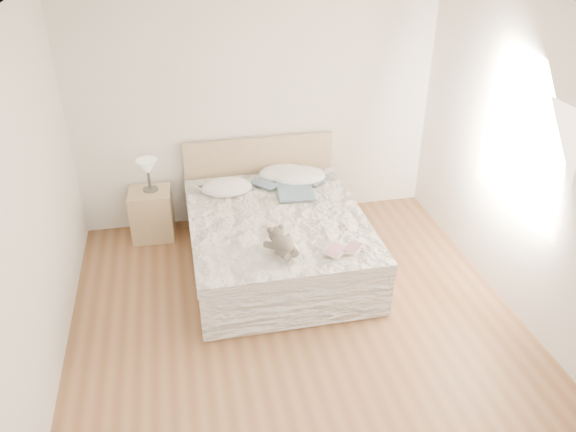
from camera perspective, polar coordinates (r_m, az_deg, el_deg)
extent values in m
cube|color=brown|center=(5.01, 1.43, -12.20)|extent=(4.00, 4.50, 0.00)
cube|color=white|center=(3.78, 1.97, 19.86)|extent=(4.00, 4.50, 0.00)
cube|color=silver|center=(6.26, -3.19, 11.12)|extent=(4.00, 0.02, 2.70)
cube|color=silver|center=(4.28, -25.38, -1.24)|extent=(0.02, 4.50, 2.70)
cube|color=silver|center=(5.04, 24.41, 3.62)|extent=(0.02, 4.50, 2.70)
cube|color=white|center=(5.22, 22.74, 6.05)|extent=(0.02, 1.30, 1.10)
cube|color=tan|center=(5.84, -1.13, -4.05)|extent=(1.68, 2.08, 0.20)
cube|color=silver|center=(5.70, -1.16, -1.96)|extent=(1.60, 2.00, 0.30)
cube|color=silver|center=(5.56, -1.08, -0.57)|extent=(1.72, 2.05, 0.10)
cube|color=tan|center=(6.53, -2.90, 3.87)|extent=(1.70, 0.06, 1.00)
cube|color=tan|center=(6.40, -13.65, 0.20)|extent=(0.47, 0.42, 0.56)
cylinder|color=#45413B|center=(6.29, -13.81, 2.66)|extent=(0.16, 0.16, 0.02)
cylinder|color=#3F3B35|center=(6.24, -13.94, 3.66)|extent=(0.03, 0.03, 0.22)
cone|color=beige|center=(6.18, -14.10, 4.84)|extent=(0.25, 0.25, 0.16)
ellipsoid|color=white|center=(6.03, -6.24, 2.91)|extent=(0.55, 0.39, 0.16)
ellipsoid|color=white|center=(6.32, -0.58, 4.39)|extent=(0.57, 0.42, 0.16)
ellipsoid|color=white|center=(6.25, 1.07, 4.07)|extent=(0.64, 0.48, 0.18)
cube|color=white|center=(6.04, -7.25, 2.78)|extent=(0.44, 0.41, 0.03)
cube|color=beige|center=(4.99, 5.72, -3.42)|extent=(0.39, 0.38, 0.02)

